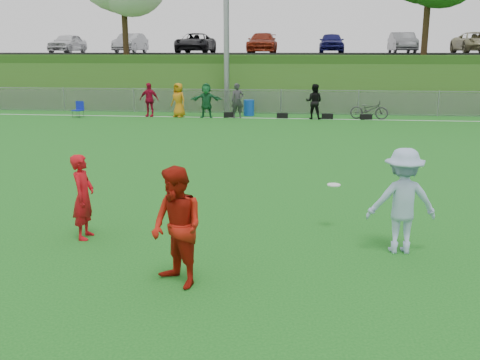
% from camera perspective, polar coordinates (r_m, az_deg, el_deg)
% --- Properties ---
extents(ground, '(120.00, 120.00, 0.00)m').
position_cam_1_polar(ground, '(9.05, -1.91, -7.39)').
color(ground, '#135C19').
rests_on(ground, ground).
extents(sideline_far, '(60.00, 0.10, 0.01)m').
position_cam_1_polar(sideline_far, '(26.58, 4.15, 6.57)').
color(sideline_far, white).
rests_on(sideline_far, ground).
extents(fence, '(58.00, 0.06, 1.30)m').
position_cam_1_polar(fence, '(28.49, 4.39, 8.34)').
color(fence, gray).
rests_on(fence, ground).
extents(berm, '(120.00, 18.00, 3.00)m').
position_cam_1_polar(berm, '(39.40, 5.20, 11.02)').
color(berm, '#2F5919').
rests_on(berm, ground).
extents(parking_lot, '(120.00, 12.00, 0.10)m').
position_cam_1_polar(parking_lot, '(41.37, 5.35, 13.28)').
color(parking_lot, black).
rests_on(parking_lot, berm).
extents(car_row, '(32.04, 5.18, 1.44)m').
position_cam_1_polar(car_row, '(40.43, 3.62, 14.40)').
color(car_row, silver).
rests_on(car_row, parking_lot).
extents(spectator_row, '(9.24, 0.86, 1.69)m').
position_cam_1_polar(spectator_row, '(26.81, -2.41, 8.47)').
color(spectator_row, '#A60B2A').
rests_on(spectator_row, ground).
extents(gear_bags, '(7.29, 0.37, 0.26)m').
position_cam_1_polar(gear_bags, '(26.63, 6.49, 6.81)').
color(gear_bags, black).
rests_on(gear_bags, ground).
extents(player_red_left, '(0.39, 0.57, 1.51)m').
position_cam_1_polar(player_red_left, '(9.76, -16.38, -1.73)').
color(player_red_left, red).
rests_on(player_red_left, ground).
extents(player_red_center, '(1.05, 1.04, 1.71)m').
position_cam_1_polar(player_red_center, '(7.49, -6.73, -5.06)').
color(player_red_center, '#A8170B').
rests_on(player_red_center, ground).
extents(player_blue, '(1.18, 0.76, 1.74)m').
position_cam_1_polar(player_blue, '(9.08, 16.92, -2.15)').
color(player_blue, '#9EB6DB').
rests_on(player_blue, ground).
extents(frisbee, '(0.25, 0.25, 0.02)m').
position_cam_1_polar(frisbee, '(10.00, 9.98, -0.51)').
color(frisbee, silver).
rests_on(frisbee, ground).
extents(recycling_bin, '(0.64, 0.64, 0.81)m').
position_cam_1_polar(recycling_bin, '(27.65, 0.96, 7.71)').
color(recycling_bin, '#1043B0').
rests_on(recycling_bin, ground).
extents(camp_chair, '(0.52, 0.52, 0.80)m').
position_cam_1_polar(camp_chair, '(28.12, -16.88, 6.89)').
color(camp_chair, '#0F1DA7').
rests_on(camp_chair, ground).
extents(bicycle, '(1.88, 0.92, 0.95)m').
position_cam_1_polar(bicycle, '(26.94, 13.61, 7.33)').
color(bicycle, '#29292B').
rests_on(bicycle, ground).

